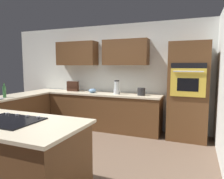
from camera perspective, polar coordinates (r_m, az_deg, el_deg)
The scene contains 15 objects.
ground_plane at distance 3.88m, azimuth -11.71°, elevation -17.53°, with size 14.00×14.00×0.00m, color brown.
wall_back at distance 5.40m, azimuth -0.42°, elevation 5.02°, with size 6.00×0.44×2.60m.
lower_cabinets_back at distance 5.23m, azimuth -2.19°, elevation -6.12°, with size 2.80×0.60×0.86m, color brown.
countertop_back at distance 5.15m, azimuth -2.21°, elevation -1.23°, with size 2.84×0.64×0.04m, color beige.
lower_cabinets_side at distance 5.30m, azimuth -25.11°, elevation -6.59°, with size 0.60×2.90×0.86m, color brown.
countertop_side at distance 5.22m, azimuth -25.34°, elevation -1.76°, with size 0.64×2.94×0.04m, color beige.
island_base at distance 3.02m, azimuth -26.13°, elevation -16.42°, with size 1.85×0.90×0.86m, color brown.
island_top at distance 2.88m, azimuth -26.58°, elevation -8.12°, with size 1.93×0.98×0.04m, color beige.
wall_oven at distance 4.68m, azimuth 20.06°, elevation -0.50°, with size 0.80×0.66×2.06m.
cooktop at distance 2.88m, azimuth -26.52°, elevation -7.57°, with size 0.76×0.56×0.03m.
blender at distance 4.97m, azimuth 1.30°, elevation 0.37°, with size 0.15×0.15×0.33m.
mixing_bowl at distance 5.24m, azimuth -5.36°, elevation -0.33°, with size 0.19×0.19×0.10m, color #668CB2.
spice_rack at distance 5.66m, azimuth -10.69°, elevation 0.88°, with size 0.32×0.11×0.26m.
kettle at distance 4.80m, azimuth 8.01°, elevation -0.57°, with size 0.18×0.18×0.18m, color #262628.
dish_soap_bottle at distance 4.98m, azimuth -27.35°, elevation -0.47°, with size 0.07×0.07×0.32m.
Camera 1 is at (-2.00, 2.94, 1.57)m, focal length 33.44 mm.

